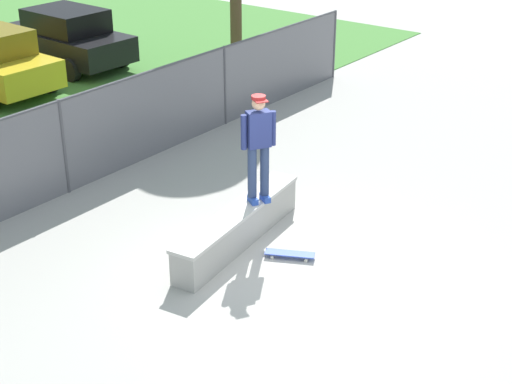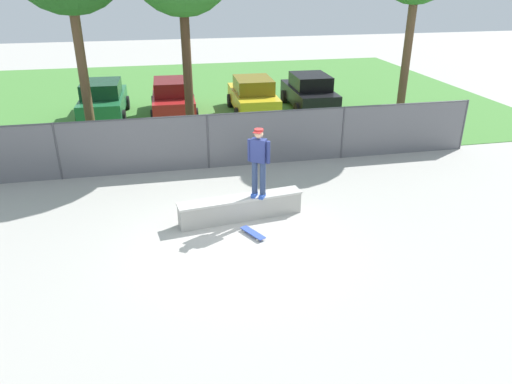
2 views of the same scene
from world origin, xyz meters
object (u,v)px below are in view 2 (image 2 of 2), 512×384
Objects in this scene: concrete_ledge at (241,208)px; skateboarder at (259,160)px; car_red at (173,98)px; skateboard at (253,233)px; car_green at (103,99)px; car_black at (309,92)px; car_yellow at (253,96)px.

skateboarder is (0.47, -0.06, 1.34)m from concrete_ledge.
skateboarder is 0.43× the size of car_red.
skateboarder is at bearing 69.27° from skateboard.
skateboard is (0.13, -0.95, -0.24)m from concrete_ledge.
car_green and car_black have the same top height.
car_green is at bearing 110.48° from skateboard.
car_green reaches higher than concrete_ledge.
car_black is at bearing 4.95° from car_yellow.
skateboard is at bearing -101.54° from car_yellow.
concrete_ledge is 4.18× the size of skateboard.
car_green is at bearing 174.51° from car_yellow.
concrete_ledge is 0.79× the size of car_yellow.
car_red is 6.39m from car_black.
car_black is (4.72, 10.51, -0.82)m from skateboarder.
car_black is at bearing 66.08° from skateboard.
skateboarder is at bearing -100.70° from car_yellow.
skateboarder is 11.55m from car_black.
car_green is 3.09m from car_red.
car_yellow is (2.41, 10.21, 0.52)m from concrete_ledge.
car_yellow is (3.61, -0.37, 0.00)m from car_red.
car_green and car_red have the same top height.
skateboarder reaches higher than car_green.
concrete_ledge is at bearing -83.53° from car_red.
concrete_ledge is 1.83× the size of skateboarder.
car_red is 1.00× the size of car_black.
skateboard is at bearing -69.52° from car_green.
car_red is (3.08, -0.28, 0.00)m from car_green.
skateboarder is 0.43× the size of car_black.
concrete_ledge is at bearing -68.48° from car_green.
car_yellow is at bearing 78.46° from skateboard.
skateboard is 0.19× the size of car_yellow.
car_red reaches higher than concrete_ledge.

